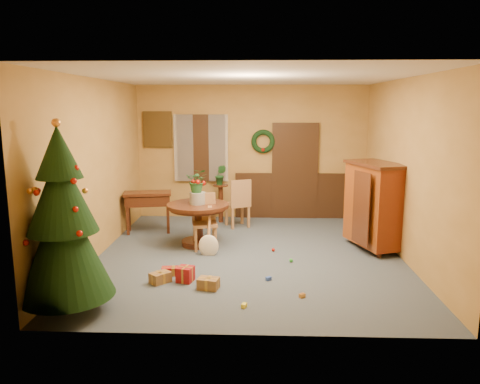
{
  "coord_description": "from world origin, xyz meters",
  "views": [
    {
      "loc": [
        0.13,
        -7.48,
        2.47
      ],
      "look_at": [
        -0.17,
        0.4,
        1.0
      ],
      "focal_mm": 35.0,
      "sensor_mm": 36.0,
      "label": 1
    }
  ],
  "objects_px": {
    "christmas_tree": "(63,223)",
    "writing_desk": "(148,202)",
    "sideboard": "(375,203)",
    "dining_table": "(198,216)",
    "chair_near": "(204,219)"
  },
  "relations": [
    {
      "from": "chair_near",
      "to": "christmas_tree",
      "type": "height_order",
      "value": "christmas_tree"
    },
    {
      "from": "writing_desk",
      "to": "dining_table",
      "type": "bearing_deg",
      "value": -37.89
    },
    {
      "from": "christmas_tree",
      "to": "chair_near",
      "type": "bearing_deg",
      "value": 62.82
    },
    {
      "from": "writing_desk",
      "to": "sideboard",
      "type": "bearing_deg",
      "value": -12.78
    },
    {
      "from": "christmas_tree",
      "to": "writing_desk",
      "type": "xyz_separation_m",
      "value": [
        0.14,
        3.63,
        -0.5
      ]
    },
    {
      "from": "dining_table",
      "to": "sideboard",
      "type": "xyz_separation_m",
      "value": [
        3.07,
        -0.09,
        0.28
      ]
    },
    {
      "from": "writing_desk",
      "to": "sideboard",
      "type": "relative_size",
      "value": 0.64
    },
    {
      "from": "chair_near",
      "to": "writing_desk",
      "type": "relative_size",
      "value": 0.98
    },
    {
      "from": "dining_table",
      "to": "sideboard",
      "type": "distance_m",
      "value": 3.08
    },
    {
      "from": "christmas_tree",
      "to": "writing_desk",
      "type": "height_order",
      "value": "christmas_tree"
    },
    {
      "from": "dining_table",
      "to": "sideboard",
      "type": "height_order",
      "value": "sideboard"
    },
    {
      "from": "chair_near",
      "to": "christmas_tree",
      "type": "relative_size",
      "value": 0.41
    },
    {
      "from": "writing_desk",
      "to": "chair_near",
      "type": "bearing_deg",
      "value": -38.76
    },
    {
      "from": "writing_desk",
      "to": "sideboard",
      "type": "xyz_separation_m",
      "value": [
        4.16,
        -0.94,
        0.21
      ]
    },
    {
      "from": "dining_table",
      "to": "chair_near",
      "type": "distance_m",
      "value": 0.18
    }
  ]
}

